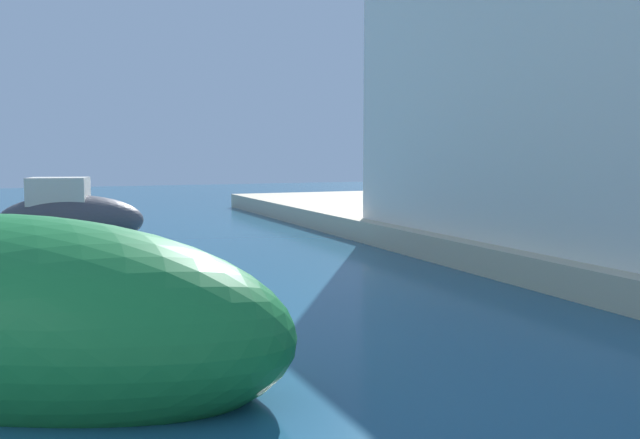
# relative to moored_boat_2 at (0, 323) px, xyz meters

# --- Properties ---
(moored_boat_2) EXTENTS (5.90, 5.19, 2.03)m
(moored_boat_2) POSITION_rel_moored_boat_2_xyz_m (0.00, 0.00, 0.00)
(moored_boat_2) COLOR #197233
(moored_boat_2) RESTS_ON ground
(moored_boat_3) EXTENTS (3.85, 2.32, 1.77)m
(moored_boat_3) POSITION_rel_moored_boat_2_xyz_m (1.21, 11.85, -0.11)
(moored_boat_3) COLOR #3F3F47
(moored_boat_3) RESTS_ON ground
(waterfront_building_main) EXTENTS (5.48, 9.97, 7.71)m
(waterfront_building_main) POSITION_rel_moored_boat_2_xyz_m (10.40, 3.67, 3.84)
(waterfront_building_main) COLOR white
(waterfront_building_main) RESTS_ON quay_promenade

